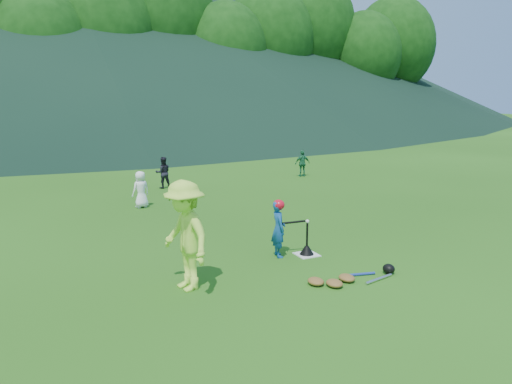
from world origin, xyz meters
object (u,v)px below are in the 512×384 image
(batter_child, at_px, (279,229))
(equipment_pile, at_px, (347,278))
(fielder_c, at_px, (302,163))
(adult_coach, at_px, (185,236))
(fielder_a, at_px, (141,189))
(home_plate, at_px, (307,255))
(fielder_b, at_px, (163,173))
(batting_tee, at_px, (307,249))

(batter_child, height_order, equipment_pile, batter_child)
(fielder_c, xyz_separation_m, equipment_pile, (-5.04, -10.12, -0.47))
(adult_coach, distance_m, fielder_a, 6.58)
(home_plate, bearing_deg, fielder_a, 110.26)
(home_plate, xyz_separation_m, equipment_pile, (-0.10, -1.59, 0.06))
(batter_child, relative_size, fielder_b, 1.07)
(batter_child, bearing_deg, batting_tee, -98.12)
(fielder_b, bearing_deg, batting_tee, 99.98)
(home_plate, xyz_separation_m, fielder_c, (4.93, 8.52, 0.52))
(home_plate, xyz_separation_m, batter_child, (-0.58, 0.19, 0.59))
(home_plate, bearing_deg, batting_tee, 0.00)
(batter_child, bearing_deg, fielder_a, 25.91)
(batting_tee, relative_size, equipment_pile, 0.38)
(adult_coach, bearing_deg, fielder_c, 127.91)
(adult_coach, distance_m, batting_tee, 3.04)
(batter_child, xyz_separation_m, batting_tee, (0.58, -0.19, -0.47))
(home_plate, distance_m, adult_coach, 3.08)
(batting_tee, bearing_deg, fielder_c, 59.93)
(fielder_b, distance_m, batting_tee, 8.56)
(home_plate, height_order, batting_tee, batting_tee)
(home_plate, relative_size, fielder_c, 0.42)
(home_plate, relative_size, batter_child, 0.38)
(equipment_pile, bearing_deg, fielder_c, 63.53)
(home_plate, distance_m, fielder_b, 8.56)
(fielder_c, distance_m, batting_tee, 9.86)
(home_plate, distance_m, batting_tee, 0.12)
(fielder_c, bearing_deg, batting_tee, 67.23)
(batter_child, bearing_deg, fielder_b, 11.71)
(equipment_pile, bearing_deg, fielder_b, 93.87)
(fielder_a, relative_size, fielder_b, 0.97)
(home_plate, height_order, adult_coach, adult_coach)
(adult_coach, height_order, fielder_b, adult_coach)
(fielder_c, bearing_deg, fielder_a, 27.77)
(batter_child, distance_m, fielder_b, 8.32)
(batter_child, xyz_separation_m, adult_coach, (-2.27, -0.85, 0.37))
(fielder_a, bearing_deg, adult_coach, 66.80)
(adult_coach, height_order, fielder_a, adult_coach)
(fielder_c, xyz_separation_m, batting_tee, (-4.93, -8.52, -0.40))
(adult_coach, height_order, equipment_pile, adult_coach)
(batter_child, height_order, batting_tee, batter_child)
(batter_child, height_order, fielder_b, batter_child)
(home_plate, height_order, batter_child, batter_child)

